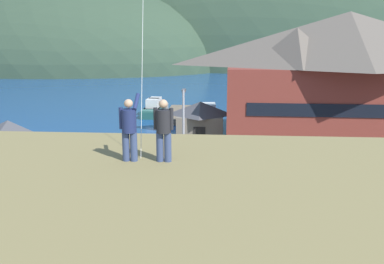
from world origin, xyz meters
name	(u,v)px	position (x,y,z in m)	size (l,w,h in m)	color
ground_plane	(191,245)	(0.00, 0.00, 0.00)	(600.00, 600.00, 0.00)	#66604C
parking_lot_pad	(197,204)	(0.00, 5.00, 0.05)	(40.00, 20.00, 0.10)	slate
bay_water	(216,90)	(0.00, 60.00, 0.01)	(360.00, 84.00, 0.03)	navy
far_hill_west_ridge	(78,68)	(-44.47, 113.30, 0.00)	(96.01, 72.81, 49.75)	#334733
far_hill_east_peak	(282,67)	(19.96, 121.32, 0.00)	(120.71, 54.79, 71.26)	#334733
harbor_lodge	(346,75)	(12.64, 21.30, 6.44)	(23.13, 12.20, 12.05)	brown
storage_shed_near_lot	(11,156)	(-11.89, 6.05, 2.51)	(5.91, 5.72, 4.82)	beige
storage_shed_waterside	(200,121)	(-0.70, 20.70, 2.01)	(4.63, 3.96, 3.88)	#756B5B
wharf_dock	(179,114)	(-4.00, 33.05, 0.35)	(3.20, 10.51, 0.70)	#70604C
moored_boat_wharfside	(156,108)	(-7.32, 35.36, 0.72)	(2.44, 6.31, 2.16)	#A8A399
moored_boat_outer_mooring	(208,115)	(-0.41, 30.96, 0.72)	(3.03, 7.86, 2.16)	navy
moored_boat_inner_slip	(154,110)	(-7.41, 34.22, 0.72)	(2.42, 6.77, 2.16)	#23564C
parked_car_mid_row_near	(86,220)	(-5.23, 0.16, 1.06)	(4.29, 2.23, 1.82)	#9EA3A8
parked_car_mid_row_far	(112,175)	(-5.75, 7.11, 1.06)	(4.21, 2.08, 1.82)	#236633
parked_car_lone_by_shed	(349,189)	(9.00, 5.61, 1.06)	(4.24, 2.12, 1.82)	#9EA3A8
parked_car_front_row_end	(201,221)	(0.44, 0.44, 1.06)	(4.24, 2.13, 1.82)	red
parking_light_pole	(184,125)	(-1.35, 10.56, 3.71)	(0.24, 0.78, 6.17)	#ADADB2
person_kite_flyer	(129,128)	(-1.11, -7.71, 7.50)	(0.52, 0.66, 1.86)	#384770
person_companion	(164,129)	(-0.16, -7.70, 7.48)	(0.55, 0.40, 1.74)	#384770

